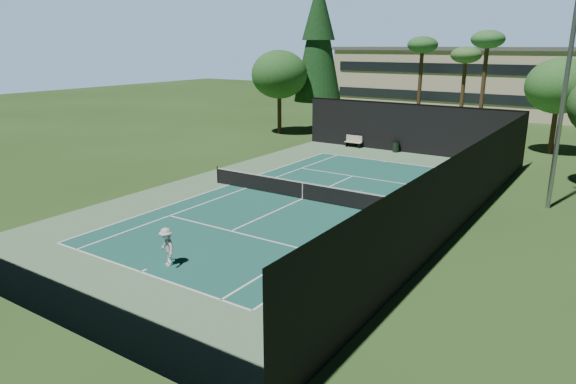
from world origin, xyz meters
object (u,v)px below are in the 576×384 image
object	(u,v)px
tennis_ball_a	(79,249)
tennis_ball_c	(362,191)
trash_bin	(396,146)
tennis_ball_d	(245,172)
tennis_net	(302,190)
tennis_ball_b	(316,189)
player	(167,247)
park_bench	(354,141)

from	to	relation	value
tennis_ball_a	tennis_ball_c	world-z (taller)	tennis_ball_c
tennis_ball_c	trash_bin	world-z (taller)	trash_bin
tennis_ball_c	tennis_ball_d	world-z (taller)	tennis_ball_c
tennis_net	tennis_ball_a	world-z (taller)	tennis_net
tennis_net	trash_bin	world-z (taller)	tennis_net
tennis_net	trash_bin	xyz separation A→B (m)	(-0.71, 15.65, -0.08)
tennis_net	tennis_ball_d	xyz separation A→B (m)	(-6.79, 3.27, -0.53)
tennis_net	tennis_ball_b	bearing A→B (deg)	100.29
player	trash_bin	world-z (taller)	player
tennis_ball_c	tennis_ball_d	distance (m)	8.91
tennis_ball_a	park_bench	size ratio (longest dim) A/B	0.05
tennis_ball_b	tennis_ball_d	distance (m)	6.50
tennis_ball_b	player	bearing A→B (deg)	-86.56
tennis_net	trash_bin	bearing A→B (deg)	92.61
tennis_ball_b	tennis_ball_c	size ratio (longest dim) A/B	0.94
tennis_ball_d	park_bench	xyz separation A→B (m)	(2.20, 12.37, 0.52)
player	tennis_ball_d	world-z (taller)	player
player	tennis_ball_b	distance (m)	12.98
tennis_ball_a	trash_bin	xyz separation A→B (m)	(3.30, 27.47, 0.44)
player	tennis_ball_d	distance (m)	15.82
tennis_ball_b	tennis_ball_d	world-z (taller)	tennis_ball_b
player	tennis_net	bearing A→B (deg)	116.46
tennis_ball_d	tennis_ball_a	bearing A→B (deg)	-79.58
tennis_ball_b	tennis_ball_c	xyz separation A→B (m)	(2.51, 1.27, 0.00)
player	tennis_ball_b	xyz separation A→B (m)	(-0.78, 12.93, -0.76)
tennis_net	trash_bin	size ratio (longest dim) A/B	13.65
tennis_net	park_bench	world-z (taller)	tennis_net
trash_bin	tennis_net	bearing A→B (deg)	-87.39
tennis_net	park_bench	distance (m)	16.29
tennis_ball_d	park_bench	world-z (taller)	park_bench
player	park_bench	xyz separation A→B (m)	(-4.98, 26.44, -0.25)
tennis_ball_a	tennis_ball_d	bearing A→B (deg)	100.42
player	tennis_ball_c	bearing A→B (deg)	107.44
tennis_net	player	world-z (taller)	player
tennis_ball_a	tennis_ball_c	size ratio (longest dim) A/B	0.97
tennis_ball_a	trash_bin	distance (m)	27.67
tennis_ball_a	trash_bin	bearing A→B (deg)	83.15
tennis_ball_a	tennis_ball_b	distance (m)	14.41
tennis_ball_a	tennis_ball_d	distance (m)	15.34
tennis_net	tennis_ball_a	bearing A→B (deg)	-108.74
park_bench	player	bearing A→B (deg)	-79.34
tennis_net	tennis_ball_d	bearing A→B (deg)	154.29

